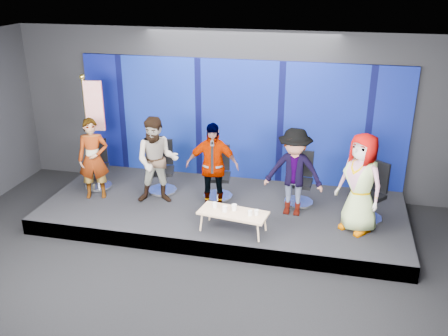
{
  "coord_description": "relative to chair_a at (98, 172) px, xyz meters",
  "views": [
    {
      "loc": [
        2.03,
        -6.13,
        4.65
      ],
      "look_at": [
        0.03,
        2.4,
        1.12
      ],
      "focal_mm": 40.0,
      "sensor_mm": 36.0,
      "label": 1
    }
  ],
  "objects": [
    {
      "name": "mug_c",
      "position": [
        3.2,
        -1.16,
        0.09
      ],
      "size": [
        0.09,
        0.09,
        0.11
      ],
      "primitive_type": "cylinder",
      "color": "white",
      "rests_on": "coffee_table"
    },
    {
      "name": "room_walls",
      "position": [
        2.79,
        -2.74,
        1.8
      ],
      "size": [
        10.02,
        8.02,
        3.51
      ],
      "color": "black",
      "rests_on": "ground"
    },
    {
      "name": "panelist_b",
      "position": [
        1.5,
        -0.39,
        0.54
      ],
      "size": [
        0.98,
        0.84,
        1.74
      ],
      "primitive_type": "imported",
      "rotation": [
        0.0,
        0.0,
        0.24
      ],
      "color": "black",
      "rests_on": "riser"
    },
    {
      "name": "mug_e",
      "position": [
        3.61,
        -1.24,
        0.08
      ],
      "size": [
        0.08,
        0.08,
        0.09
      ],
      "primitive_type": "cylinder",
      "color": "white",
      "rests_on": "coffee_table"
    },
    {
      "name": "panelist_c",
      "position": [
        2.61,
        -0.41,
        0.52
      ],
      "size": [
        1.05,
        0.56,
        1.72
      ],
      "primitive_type": "imported",
      "rotation": [
        0.0,
        0.0,
        0.14
      ],
      "color": "black",
      "rests_on": "riser"
    },
    {
      "name": "chair_c",
      "position": [
        2.6,
        0.09,
        0.01
      ],
      "size": [
        0.68,
        0.68,
        1.06
      ],
      "rotation": [
        0.0,
        0.0,
        0.14
      ],
      "color": "silver",
      "rests_on": "riser"
    },
    {
      "name": "chair_d",
      "position": [
        4.23,
        0.18,
        0.01
      ],
      "size": [
        0.63,
        0.63,
        1.04
      ],
      "rotation": [
        0.0,
        0.0,
        -0.07
      ],
      "color": "silver",
      "rests_on": "riser"
    },
    {
      "name": "flag_stand",
      "position": [
        -0.1,
        0.17,
        0.92
      ],
      "size": [
        0.54,
        0.31,
        2.37
      ],
      "rotation": [
        0.0,
        0.0,
        0.17
      ],
      "color": "black",
      "rests_on": "riser"
    },
    {
      "name": "riser",
      "position": [
        2.79,
        -0.24,
        -0.48
      ],
      "size": [
        7.0,
        3.0,
        0.3
      ],
      "primitive_type": "cube",
      "color": "black",
      "rests_on": "ground"
    },
    {
      "name": "chair_a",
      "position": [
        0.0,
        0.0,
        0.0
      ],
      "size": [
        0.73,
        0.73,
        1.02
      ],
      "rotation": [
        0.0,
        0.0,
        0.35
      ],
      "color": "silver",
      "rests_on": "riser"
    },
    {
      "name": "chair_b",
      "position": [
        1.4,
        0.1,
        0.02
      ],
      "size": [
        0.73,
        0.73,
        1.08
      ],
      "rotation": [
        0.0,
        0.0,
        0.24
      ],
      "color": "silver",
      "rests_on": "riser"
    },
    {
      "name": "panelist_e",
      "position": [
        5.32,
        -0.69,
        0.56
      ],
      "size": [
        1.04,
        0.99,
        1.8
      ],
      "primitive_type": "imported",
      "rotation": [
        0.0,
        0.0,
        -0.67
      ],
      "color": "black",
      "rests_on": "riser"
    },
    {
      "name": "ground",
      "position": [
        2.79,
        -2.74,
        -0.63
      ],
      "size": [
        10.0,
        10.0,
        0.0
      ],
      "primitive_type": "plane",
      "color": "black",
      "rests_on": "ground"
    },
    {
      "name": "coffee_table",
      "position": [
        3.2,
        -1.23,
        0.01
      ],
      "size": [
        1.26,
        0.67,
        0.37
      ],
      "rotation": [
        0.0,
        0.0,
        -0.14
      ],
      "color": "#A57F60",
      "rests_on": "riser"
    },
    {
      "name": "panelist_a",
      "position": [
        0.19,
        -0.47,
        0.49
      ],
      "size": [
        0.7,
        0.57,
        1.64
      ],
      "primitive_type": "imported",
      "rotation": [
        0.0,
        0.0,
        0.35
      ],
      "color": "black",
      "rests_on": "riser"
    },
    {
      "name": "mug_d",
      "position": [
        3.51,
        -1.3,
        0.08
      ],
      "size": [
        0.08,
        0.08,
        0.09
      ],
      "primitive_type": "cylinder",
      "color": "white",
      "rests_on": "coffee_table"
    },
    {
      "name": "mug_a",
      "position": [
        2.84,
        -1.13,
        0.08
      ],
      "size": [
        0.08,
        0.08,
        0.1
      ],
      "primitive_type": "cylinder",
      "color": "white",
      "rests_on": "coffee_table"
    },
    {
      "name": "mug_b",
      "position": [
        3.05,
        -1.25,
        0.09
      ],
      "size": [
        0.09,
        0.09,
        0.11
      ],
      "primitive_type": "cylinder",
      "color": "white",
      "rests_on": "coffee_table"
    },
    {
      "name": "backdrop",
      "position": [
        2.79,
        1.21,
        0.97
      ],
      "size": [
        7.0,
        0.08,
        2.6
      ],
      "primitive_type": "cube",
      "color": "#06094D",
      "rests_on": "riser"
    },
    {
      "name": "panelist_d",
      "position": [
        4.14,
        -0.31,
        0.51
      ],
      "size": [
        1.13,
        0.7,
        1.69
      ],
      "primitive_type": "imported",
      "rotation": [
        0.0,
        0.0,
        -0.07
      ],
      "color": "black",
      "rests_on": "riser"
    },
    {
      "name": "chair_e",
      "position": [
        5.53,
        -0.22,
        0.03
      ],
      "size": [
        0.88,
        0.88,
        1.11
      ],
      "rotation": [
        0.0,
        0.0,
        -0.67
      ],
      "color": "silver",
      "rests_on": "riser"
    }
  ]
}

